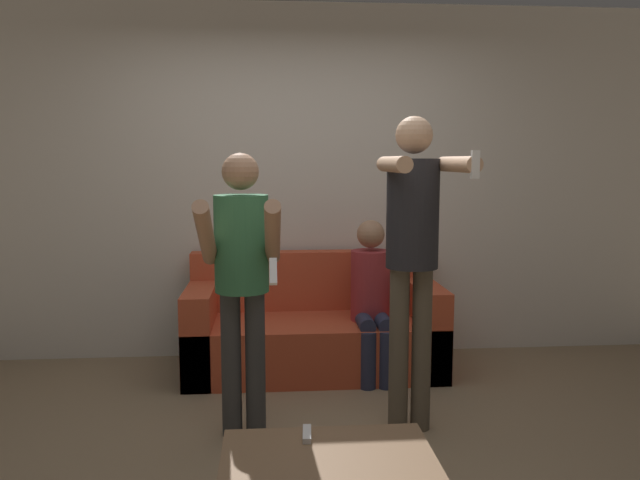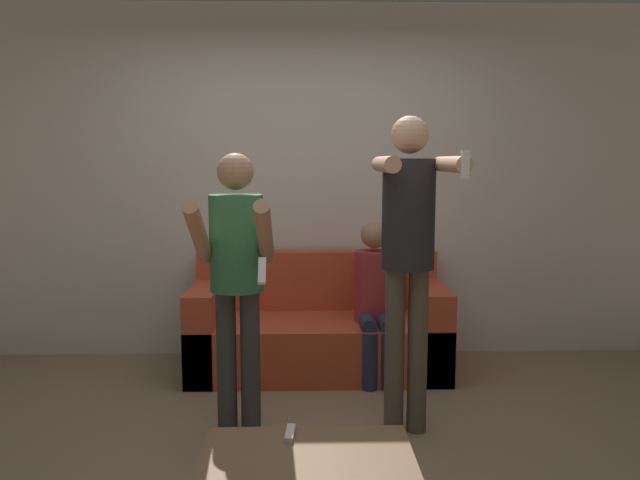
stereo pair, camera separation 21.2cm
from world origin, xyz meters
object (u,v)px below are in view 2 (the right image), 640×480
Objects in this scene: person_standing_right at (409,240)px; person_seated at (375,295)px; coffee_table at (308,462)px; person_standing_left at (237,266)px; couch at (318,331)px; remote_on_table at (290,433)px.

person_seated is at bearing 94.34° from person_standing_right.
person_standing_left is at bearing 111.63° from coffee_table.
person_standing_right is 2.04× the size of coffee_table.
person_standing_right is at bearing -66.99° from couch.
person_seated reaches higher than couch.
person_standing_left is 1.21m from coffee_table.
person_standing_right is at bearing -0.08° from person_standing_left.
person_standing_left is 0.94m from person_standing_right.
couch is 1.37m from person_standing_left.
coffee_table is at bearing -68.37° from person_standing_left.
remote_on_table is at bearing 114.14° from coffee_table.
person_standing_left is at bearing 111.09° from remote_on_table.
couch is 2.05m from coffee_table.
couch is 0.53m from person_seated.
person_seated is at bearing 75.43° from coffee_table.
person_seated reaches higher than coffee_table.
couch is 1.89m from remote_on_table.
person_standing_right is 1.06m from person_seated.
couch is at bearing 66.99° from person_standing_left.
person_standing_left reaches higher than coffee_table.
coffee_table is at bearing -92.53° from couch.
person_standing_left is at bearing -113.01° from couch.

